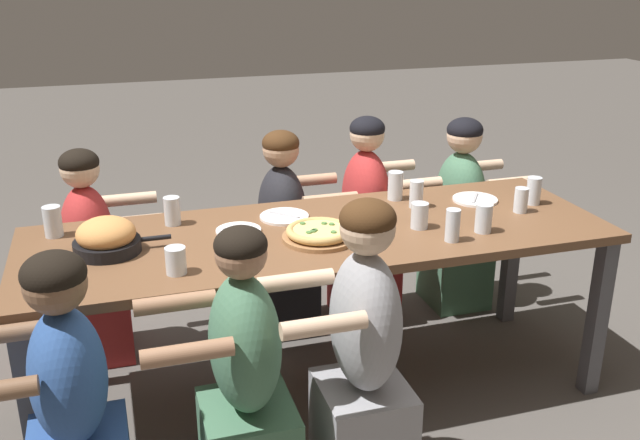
{
  "coord_description": "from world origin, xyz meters",
  "views": [
    {
      "loc": [
        -0.83,
        -2.71,
        1.91
      ],
      "look_at": [
        0.0,
        0.0,
        0.85
      ],
      "focal_mm": 40.0,
      "sensor_mm": 36.0,
      "label": 1
    }
  ],
  "objects_px": {
    "empty_plate_a": "(238,231)",
    "drinking_glass_j": "(534,192)",
    "drinking_glass_e": "(419,217)",
    "diner_far_left": "(92,266)",
    "empty_plate_b": "(284,217)",
    "diner_far_center": "(283,242)",
    "drinking_glass_d": "(521,201)",
    "drinking_glass_i": "(53,221)",
    "skillet_bowl": "(107,238)",
    "drinking_glass_h": "(176,262)",
    "drinking_glass_c": "(172,213)",
    "diner_near_center": "(363,365)",
    "drinking_glass_g": "(453,227)",
    "diner_near_midleft": "(246,392)",
    "drinking_glass_f": "(416,194)",
    "diner_far_right": "(459,221)",
    "empty_plate_c": "(475,199)",
    "diner_near_left": "(73,422)",
    "diner_far_midright": "(366,229)",
    "drinking_glass_b": "(483,220)",
    "drinking_glass_a": "(395,187)",
    "pizza_board_main": "(319,233)"
  },
  "relations": [
    {
      "from": "empty_plate_a",
      "to": "drinking_glass_j",
      "type": "relative_size",
      "value": 1.48
    },
    {
      "from": "drinking_glass_e",
      "to": "diner_far_left",
      "type": "distance_m",
      "value": 1.61
    },
    {
      "from": "empty_plate_b",
      "to": "empty_plate_a",
      "type": "bearing_deg",
      "value": -154.16
    },
    {
      "from": "diner_far_center",
      "to": "drinking_glass_d",
      "type": "bearing_deg",
      "value": 54.32
    },
    {
      "from": "drinking_glass_i",
      "to": "drinking_glass_e",
      "type": "bearing_deg",
      "value": -13.46
    },
    {
      "from": "skillet_bowl",
      "to": "drinking_glass_h",
      "type": "height_order",
      "value": "skillet_bowl"
    },
    {
      "from": "diner_far_center",
      "to": "drinking_glass_c",
      "type": "bearing_deg",
      "value": -57.23
    },
    {
      "from": "diner_near_center",
      "to": "drinking_glass_g",
      "type": "bearing_deg",
      "value": -54.12
    },
    {
      "from": "drinking_glass_e",
      "to": "drinking_glass_h",
      "type": "bearing_deg",
      "value": -171.07
    },
    {
      "from": "empty_plate_a",
      "to": "drinking_glass_g",
      "type": "xyz_separation_m",
      "value": [
        0.82,
        -0.36,
        0.05
      ]
    },
    {
      "from": "drinking_glass_c",
      "to": "diner_near_midleft",
      "type": "bearing_deg",
      "value": -82.0
    },
    {
      "from": "empty_plate_b",
      "to": "drinking_glass_f",
      "type": "relative_size",
      "value": 1.69
    },
    {
      "from": "drinking_glass_c",
      "to": "diner_far_right",
      "type": "distance_m",
      "value": 1.69
    },
    {
      "from": "empty_plate_c",
      "to": "drinking_glass_g",
      "type": "relative_size",
      "value": 1.56
    },
    {
      "from": "empty_plate_b",
      "to": "drinking_glass_j",
      "type": "relative_size",
      "value": 1.69
    },
    {
      "from": "skillet_bowl",
      "to": "empty_plate_b",
      "type": "xyz_separation_m",
      "value": [
        0.77,
        0.18,
        -0.06
      ]
    },
    {
      "from": "empty_plate_c",
      "to": "diner_near_left",
      "type": "xyz_separation_m",
      "value": [
        -1.86,
        -0.81,
        -0.31
      ]
    },
    {
      "from": "drinking_glass_h",
      "to": "empty_plate_c",
      "type": "bearing_deg",
      "value": 15.93
    },
    {
      "from": "skillet_bowl",
      "to": "diner_far_center",
      "type": "bearing_deg",
      "value": 35.47
    },
    {
      "from": "diner_far_center",
      "to": "diner_near_left",
      "type": "bearing_deg",
      "value": -38.52
    },
    {
      "from": "empty_plate_b",
      "to": "diner_far_midright",
      "type": "distance_m",
      "value": 0.77
    },
    {
      "from": "empty_plate_a",
      "to": "empty_plate_c",
      "type": "height_order",
      "value": "same"
    },
    {
      "from": "empty_plate_a",
      "to": "drinking_glass_b",
      "type": "height_order",
      "value": "drinking_glass_b"
    },
    {
      "from": "empty_plate_a",
      "to": "diner_far_left",
      "type": "xyz_separation_m",
      "value": [
        -0.63,
        0.55,
        -0.32
      ]
    },
    {
      "from": "drinking_glass_a",
      "to": "diner_near_midleft",
      "type": "distance_m",
      "value": 1.38
    },
    {
      "from": "empty_plate_b",
      "to": "diner_far_midright",
      "type": "bearing_deg",
      "value": 38.24
    },
    {
      "from": "diner_far_left",
      "to": "diner_far_right",
      "type": "bearing_deg",
      "value": 90.0
    },
    {
      "from": "drinking_glass_d",
      "to": "drinking_glass_j",
      "type": "bearing_deg",
      "value": 34.74
    },
    {
      "from": "drinking_glass_g",
      "to": "drinking_glass_i",
      "type": "relative_size",
      "value": 1.05
    },
    {
      "from": "drinking_glass_h",
      "to": "drinking_glass_a",
      "type": "bearing_deg",
      "value": 26.55
    },
    {
      "from": "drinking_glass_g",
      "to": "diner_near_center",
      "type": "relative_size",
      "value": 0.12
    },
    {
      "from": "diner_far_midright",
      "to": "drinking_glass_j",
      "type": "bearing_deg",
      "value": 45.46
    },
    {
      "from": "empty_plate_b",
      "to": "drinking_glass_g",
      "type": "xyz_separation_m",
      "value": [
        0.59,
        -0.47,
        0.05
      ]
    },
    {
      "from": "empty_plate_a",
      "to": "drinking_glass_h",
      "type": "xyz_separation_m",
      "value": [
        -0.3,
        -0.35,
        0.04
      ]
    },
    {
      "from": "empty_plate_c",
      "to": "drinking_glass_i",
      "type": "relative_size",
      "value": 1.64
    },
    {
      "from": "diner_far_center",
      "to": "drinking_glass_g",
      "type": "bearing_deg",
      "value": 28.33
    },
    {
      "from": "skillet_bowl",
      "to": "diner_far_midright",
      "type": "relative_size",
      "value": 0.34
    },
    {
      "from": "drinking_glass_f",
      "to": "pizza_board_main",
      "type": "bearing_deg",
      "value": -155.4
    },
    {
      "from": "diner_near_center",
      "to": "diner_far_center",
      "type": "bearing_deg",
      "value": -1.42
    },
    {
      "from": "empty_plate_a",
      "to": "drinking_glass_f",
      "type": "bearing_deg",
      "value": 4.65
    },
    {
      "from": "drinking_glass_b",
      "to": "diner_near_left",
      "type": "height_order",
      "value": "diner_near_left"
    },
    {
      "from": "diner_far_center",
      "to": "diner_near_left",
      "type": "distance_m",
      "value": 1.65
    },
    {
      "from": "pizza_board_main",
      "to": "drinking_glass_a",
      "type": "xyz_separation_m",
      "value": [
        0.5,
        0.39,
        0.03
      ]
    },
    {
      "from": "drinking_glass_c",
      "to": "drinking_glass_b",
      "type": "bearing_deg",
      "value": -20.82
    },
    {
      "from": "drinking_glass_a",
      "to": "drinking_glass_d",
      "type": "relative_size",
      "value": 1.2
    },
    {
      "from": "pizza_board_main",
      "to": "diner_near_left",
      "type": "distance_m",
      "value": 1.19
    },
    {
      "from": "drinking_glass_a",
      "to": "drinking_glass_f",
      "type": "xyz_separation_m",
      "value": [
        0.05,
        -0.14,
        0.0
      ]
    },
    {
      "from": "pizza_board_main",
      "to": "empty_plate_a",
      "type": "height_order",
      "value": "pizza_board_main"
    },
    {
      "from": "drinking_glass_d",
      "to": "drinking_glass_f",
      "type": "bearing_deg",
      "value": 155.2
    },
    {
      "from": "empty_plate_a",
      "to": "drinking_glass_g",
      "type": "bearing_deg",
      "value": -23.41
    }
  ]
}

